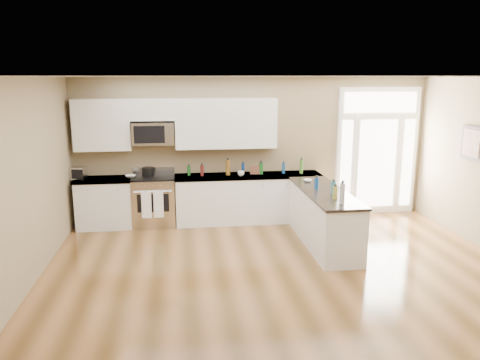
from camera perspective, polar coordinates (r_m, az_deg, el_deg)
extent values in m
plane|color=#563918|center=(5.99, 7.78, -15.48)|extent=(8.00, 8.00, 0.00)
plane|color=#8B7958|center=(9.32, 1.70, 3.84)|extent=(7.00, 0.00, 7.00)
plane|color=white|center=(5.30, 8.69, 12.35)|extent=(8.00, 8.00, 0.00)
cube|color=white|center=(9.21, -15.97, -2.79)|extent=(1.06, 0.62, 0.90)
cube|color=black|center=(9.32, -15.82, -5.16)|extent=(1.02, 0.52, 0.10)
cube|color=black|center=(9.10, -16.15, 0.07)|extent=(1.10, 0.66, 0.04)
cube|color=white|center=(9.19, 1.01, -2.33)|extent=(2.81, 0.62, 0.90)
cube|color=black|center=(9.30, 1.00, -4.72)|extent=(2.77, 0.52, 0.10)
cube|color=black|center=(9.08, 1.02, 0.53)|extent=(2.85, 0.66, 0.04)
cube|color=white|center=(8.06, 10.15, -4.66)|extent=(0.65, 2.28, 0.90)
cube|color=black|center=(8.19, 10.04, -7.34)|extent=(0.61, 2.18, 0.10)
cube|color=black|center=(7.94, 10.28, -1.42)|extent=(0.69, 2.32, 0.04)
cube|color=white|center=(9.10, -16.46, 6.45)|extent=(1.04, 0.33, 0.95)
cube|color=white|center=(9.02, -1.72, 6.91)|extent=(1.94, 0.33, 0.95)
cube|color=white|center=(8.97, -10.63, 8.44)|extent=(0.82, 0.33, 0.40)
cube|color=silver|center=(8.98, -10.53, 5.62)|extent=(0.78, 0.40, 0.42)
cube|color=black|center=(8.78, -11.00, 5.45)|extent=(0.56, 0.01, 0.32)
cube|color=white|center=(10.01, 16.33, 3.36)|extent=(1.70, 0.08, 2.60)
cube|color=white|center=(10.01, 16.35, 1.90)|extent=(0.78, 0.02, 1.80)
cube|color=white|center=(9.77, 12.80, 1.85)|extent=(0.22, 0.02, 1.80)
cube|color=white|center=(10.29, 19.73, 1.95)|extent=(0.22, 0.02, 1.80)
cube|color=white|center=(9.87, 16.80, 9.05)|extent=(1.50, 0.02, 0.40)
cube|color=black|center=(8.87, 26.49, 4.05)|extent=(0.04, 0.58, 0.58)
cube|color=brown|center=(8.85, 26.36, 4.05)|extent=(0.01, 0.46, 0.46)
cube|color=silver|center=(9.11, -10.42, -2.61)|extent=(0.80, 0.66, 0.92)
cube|color=black|center=(9.00, -10.54, 0.31)|extent=(0.80, 0.60, 0.03)
cube|color=silver|center=(9.28, -10.46, 1.15)|extent=(0.80, 0.04, 0.14)
cube|color=black|center=(8.78, -10.55, -2.79)|extent=(0.58, 0.01, 0.34)
cylinder|color=silver|center=(8.70, -10.61, -1.43)|extent=(0.70, 0.02, 0.02)
cube|color=white|center=(8.76, -11.34, -2.99)|extent=(0.18, 0.02, 0.50)
cube|color=white|center=(8.74, -9.90, -2.96)|extent=(0.18, 0.02, 0.50)
cylinder|color=black|center=(9.07, -11.14, 1.05)|extent=(0.29, 0.29, 0.18)
cube|color=silver|center=(9.17, -19.12, 0.82)|extent=(0.31, 0.26, 0.23)
cube|color=brown|center=(9.17, 1.85, 1.27)|extent=(0.21, 0.16, 0.16)
imported|color=white|center=(9.06, -13.20, 0.45)|extent=(0.21, 0.21, 0.05)
imported|color=white|center=(8.54, 8.24, -0.06)|extent=(0.20, 0.20, 0.05)
imported|color=white|center=(8.95, 0.12, 0.80)|extent=(0.16, 0.16, 0.10)
cylinder|color=#19591E|center=(9.12, 2.58, 1.43)|extent=(0.08, 0.08, 0.23)
cylinder|color=navy|center=(7.98, 9.32, -0.44)|extent=(0.08, 0.08, 0.20)
cylinder|color=brown|center=(9.03, -1.48, 1.52)|extent=(0.08, 0.08, 0.29)
cylinder|color=olive|center=(7.41, 11.50, -1.52)|extent=(0.07, 0.07, 0.20)
cylinder|color=#26727F|center=(7.76, 11.32, -0.89)|extent=(0.08, 0.08, 0.19)
cylinder|color=#591919|center=(8.98, -4.65, 1.16)|extent=(0.06, 0.06, 0.21)
cylinder|color=#B2B2B7|center=(7.13, 12.35, -1.62)|extent=(0.08, 0.08, 0.32)
cylinder|color=navy|center=(9.11, 0.37, 1.39)|extent=(0.06, 0.06, 0.22)
cylinder|color=#3F7226|center=(9.26, 7.49, 1.66)|extent=(0.07, 0.07, 0.28)
cylinder|color=#19591E|center=(9.06, -6.25, 1.14)|extent=(0.06, 0.06, 0.18)
cylinder|color=navy|center=(9.22, 5.32, 1.44)|extent=(0.06, 0.06, 0.20)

